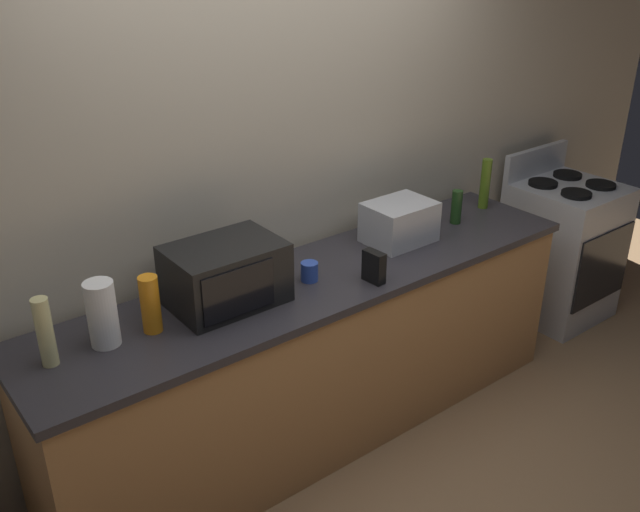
% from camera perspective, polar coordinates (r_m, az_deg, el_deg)
% --- Properties ---
extents(ground_plane, '(8.00, 8.00, 0.00)m').
position_cam_1_polar(ground_plane, '(3.54, 4.17, -17.07)').
color(ground_plane, '#93704C').
extents(back_wall, '(6.40, 0.10, 2.70)m').
position_cam_1_polar(back_wall, '(3.41, -4.28, 7.69)').
color(back_wall, '#B2A893').
rests_on(back_wall, ground_plane).
extents(counter_run, '(2.84, 0.64, 0.90)m').
position_cam_1_polar(counter_run, '(3.50, 0.00, -8.13)').
color(counter_run, '#B27F4C').
rests_on(counter_run, ground_plane).
extents(stove_range, '(0.60, 0.61, 1.08)m').
position_cam_1_polar(stove_range, '(4.83, 19.08, 0.52)').
color(stove_range, '#B7BABF').
rests_on(stove_range, ground_plane).
extents(microwave, '(0.48, 0.35, 0.27)m').
position_cam_1_polar(microwave, '(3.01, -7.71, -1.48)').
color(microwave, black).
rests_on(microwave, counter_run).
extents(toaster_oven, '(0.34, 0.26, 0.21)m').
position_cam_1_polar(toaster_oven, '(3.60, 6.49, 2.77)').
color(toaster_oven, '#B7BABF').
rests_on(toaster_oven, counter_run).
extents(paper_towel_roll, '(0.12, 0.12, 0.27)m').
position_cam_1_polar(paper_towel_roll, '(2.82, -17.35, -4.53)').
color(paper_towel_roll, white).
rests_on(paper_towel_roll, counter_run).
extents(cordless_phone, '(0.06, 0.11, 0.15)m').
position_cam_1_polar(cordless_phone, '(3.19, 4.42, -0.88)').
color(cordless_phone, black).
rests_on(cordless_phone, counter_run).
extents(bottle_wine, '(0.06, 0.06, 0.19)m').
position_cam_1_polar(bottle_wine, '(3.88, 11.07, 3.96)').
color(bottle_wine, '#1E3F19').
rests_on(bottle_wine, counter_run).
extents(bottle_vinegar, '(0.06, 0.06, 0.28)m').
position_cam_1_polar(bottle_vinegar, '(2.76, -21.52, -5.80)').
color(bottle_vinegar, beige).
rests_on(bottle_vinegar, counter_run).
extents(bottle_dish_soap, '(0.08, 0.08, 0.24)m').
position_cam_1_polar(bottle_dish_soap, '(2.86, -13.68, -3.84)').
color(bottle_dish_soap, orange).
rests_on(bottle_dish_soap, counter_run).
extents(bottle_olive_oil, '(0.06, 0.06, 0.29)m').
position_cam_1_polar(bottle_olive_oil, '(4.11, 13.33, 5.76)').
color(bottle_olive_oil, '#4C6B19').
rests_on(bottle_olive_oil, counter_run).
extents(mug_blue, '(0.08, 0.08, 0.09)m').
position_cam_1_polar(mug_blue, '(3.20, -0.87, -1.28)').
color(mug_blue, '#2D4CB2').
rests_on(mug_blue, counter_run).
extents(mug_black, '(0.08, 0.08, 0.10)m').
position_cam_1_polar(mug_black, '(3.85, 8.84, 3.25)').
color(mug_black, black).
rests_on(mug_black, counter_run).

